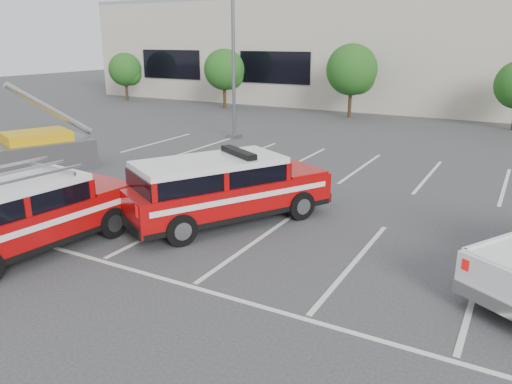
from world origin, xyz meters
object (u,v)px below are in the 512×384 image
Objects in this scene: tree_mid_left at (353,71)px; fire_chief_suv at (224,193)px; convention_building at (460,44)px; ladder_suv at (25,220)px; light_pole_left at (233,37)px; utility_rig at (35,153)px; tree_far_left at (126,71)px; tree_left at (226,71)px.

fire_chief_suv is at bearing -80.97° from tree_mid_left.
convention_building reaches higher than ladder_suv.
convention_building is 21.49m from light_pole_left.
utility_rig is (-3.44, -9.76, -4.47)m from light_pole_left.
fire_chief_suv is (23.36, -21.12, -1.65)m from tree_far_left.
light_pole_left is at bearing 108.46° from ladder_suv.
tree_left is at bearing 152.07° from fire_chief_suv.
tree_left reaches higher than fire_chief_suv.
ladder_suv is (20.21, -25.35, -1.65)m from tree_far_left.
tree_mid_left is 0.47× the size of light_pole_left.
convention_building is 35.72m from ladder_suv.
tree_far_left is 31.53m from fire_chief_suv.
fire_chief_suv is at bearing -42.12° from tree_far_left.
tree_mid_left is (10.00, 0.00, 0.27)m from tree_left.
tree_far_left is 0.64× the size of fire_chief_suv.
utility_rig is at bearing -108.24° from tree_mid_left.
convention_building is 12.38× the size of tree_mid_left.
tree_far_left is 10.00m from tree_left.
convention_building is 9.64× the size of fire_chief_suv.
tree_far_left is at bearing 146.86° from utility_rig.
tree_mid_left is (20.00, 0.00, 0.54)m from tree_far_left.
tree_left is (10.00, 0.00, 0.27)m from tree_far_left.
tree_far_left is at bearing 149.29° from light_pole_left.
convention_building is 15.04× the size of tree_far_left.
tree_far_left is at bearing -180.00° from tree_mid_left.
utility_rig is at bearing -55.79° from tree_far_left.
utility_rig is (-9.89, 1.31, -0.14)m from fire_chief_suv.
tree_left is 0.43× the size of light_pole_left.
utility_rig reaches higher than fire_chief_suv.
convention_building reaches higher than utility_rig.
utility_rig reaches higher than ladder_suv.
tree_left is 25.06m from fire_chief_suv.
ladder_suv is (-3.14, -4.23, -0.00)m from fire_chief_suv.
tree_left is 0.93× the size of utility_rig.
convention_building reaches higher than tree_mid_left.
convention_building is at bearing 88.38° from ladder_suv.
light_pole_left is (-3.09, -10.05, 2.14)m from tree_mid_left.
utility_rig is (-6.74, 5.54, -0.13)m from ladder_suv.
convention_building is at bearing 21.37° from tree_far_left.
tree_left is 20.22m from utility_rig.
ladder_suv is at bearing -51.44° from tree_far_left.
fire_chief_suv is at bearing 15.09° from utility_rig.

